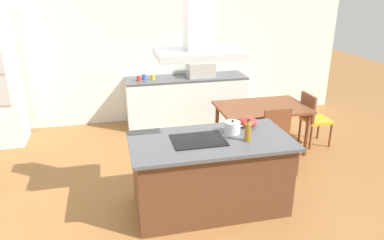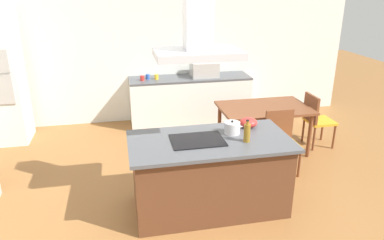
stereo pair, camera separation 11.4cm
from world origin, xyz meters
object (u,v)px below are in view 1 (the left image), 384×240
object	(u,v)px
coffee_mug_red	(139,78)
range_hood	(199,33)
tea_kettle	(232,127)
coffee_mug_yellow	(153,77)
countertop_microwave	(201,69)
olive_oil_bottle	(248,132)
chair_at_right_end	(312,116)
coffee_mug_blue	(144,77)
mixing_bowl	(248,122)
dining_table	(262,111)
chair_facing_island	(279,137)
cooktop	(198,140)

from	to	relation	value
coffee_mug_red	range_hood	world-z (taller)	range_hood
tea_kettle	coffee_mug_yellow	xyz separation A→B (m)	(-0.59, 2.74, -0.03)
range_hood	tea_kettle	bearing A→B (deg)	15.45
countertop_microwave	tea_kettle	bearing A→B (deg)	-96.65
olive_oil_bottle	chair_at_right_end	xyz separation A→B (m)	(1.76, 1.52, -0.50)
olive_oil_bottle	range_hood	world-z (taller)	range_hood
countertop_microwave	coffee_mug_blue	bearing A→B (deg)	178.66
tea_kettle	mixing_bowl	bearing A→B (deg)	30.52
tea_kettle	coffee_mug_yellow	distance (m)	2.80
tea_kettle	dining_table	xyz separation A→B (m)	(0.94, 1.25, -0.30)
mixing_bowl	coffee_mug_yellow	distance (m)	2.72
coffee_mug_blue	dining_table	size ratio (longest dim) A/B	0.06
olive_oil_bottle	coffee_mug_red	size ratio (longest dim) A/B	2.92
dining_table	chair_facing_island	bearing A→B (deg)	-90.00
cooktop	tea_kettle	distance (m)	0.47
coffee_mug_red	mixing_bowl	bearing A→B (deg)	-66.30
mixing_bowl	coffee_mug_red	distance (m)	2.78
coffee_mug_yellow	dining_table	distance (m)	2.15
cooktop	tea_kettle	bearing A→B (deg)	15.45
tea_kettle	coffee_mug_red	world-z (taller)	tea_kettle
mixing_bowl	olive_oil_bottle	bearing A→B (deg)	-112.45
cooktop	chair_facing_island	world-z (taller)	cooktop
coffee_mug_red	cooktop	bearing A→B (deg)	-81.80
cooktop	mixing_bowl	size ratio (longest dim) A/B	2.75
tea_kettle	chair_at_right_end	distance (m)	2.28
tea_kettle	chair_at_right_end	bearing A→B (deg)	34.11
coffee_mug_red	chair_facing_island	size ratio (longest dim) A/B	0.10
chair_facing_island	olive_oil_bottle	bearing A→B (deg)	-134.92
olive_oil_bottle	countertop_microwave	bearing A→B (deg)	85.60
mixing_bowl	tea_kettle	bearing A→B (deg)	-149.48
cooktop	mixing_bowl	world-z (taller)	mixing_bowl
countertop_microwave	dining_table	bearing A→B (deg)	-67.70
olive_oil_bottle	coffee_mug_red	bearing A→B (deg)	107.71
mixing_bowl	coffee_mug_yellow	size ratio (longest dim) A/B	2.42
coffee_mug_yellow	chair_at_right_end	size ratio (longest dim) A/B	0.10
tea_kettle	range_hood	world-z (taller)	range_hood
cooktop	chair_facing_island	xyz separation A→B (m)	(1.39, 0.71, -0.40)
countertop_microwave	range_hood	world-z (taller)	range_hood
cooktop	chair_facing_island	size ratio (longest dim) A/B	0.67
olive_oil_bottle	chair_facing_island	distance (m)	1.30
olive_oil_bottle	cooktop	bearing A→B (deg)	165.74
cooktop	range_hood	distance (m)	1.20
cooktop	olive_oil_bottle	distance (m)	0.57
olive_oil_bottle	countertop_microwave	world-z (taller)	countertop_microwave
cooktop	chair_at_right_end	bearing A→B (deg)	30.92
mixing_bowl	coffee_mug_blue	world-z (taller)	mixing_bowl
mixing_bowl	coffee_mug_red	xyz separation A→B (m)	(-1.12, 2.54, -0.01)
cooktop	chair_at_right_end	world-z (taller)	cooktop
olive_oil_bottle	coffee_mug_red	world-z (taller)	olive_oil_bottle
cooktop	mixing_bowl	distance (m)	0.76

